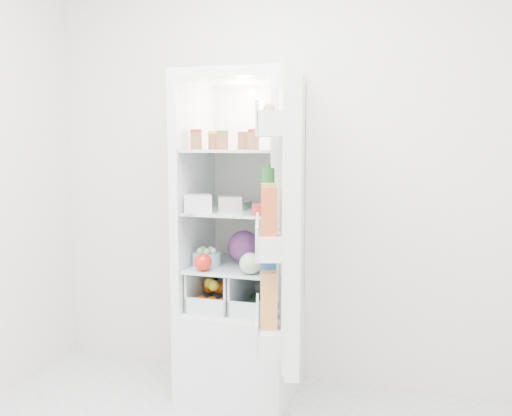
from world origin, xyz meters
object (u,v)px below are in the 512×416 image
(fridge_door, at_px, (283,219))
(mushroom_bowl, at_px, (207,259))
(refrigerator, at_px, (244,276))
(red_cabbage, at_px, (244,247))

(fridge_door, bearing_deg, mushroom_bowl, 32.90)
(refrigerator, height_order, mushroom_bowl, refrigerator)
(fridge_door, bearing_deg, refrigerator, 15.15)
(red_cabbage, xyz_separation_m, fridge_door, (0.38, -0.60, 0.25))
(refrigerator, relative_size, fridge_door, 1.38)
(red_cabbage, bearing_deg, mushroom_bowl, -142.56)
(mushroom_bowl, relative_size, fridge_door, 0.12)
(mushroom_bowl, bearing_deg, fridge_door, -40.52)
(refrigerator, xyz_separation_m, fridge_door, (0.39, -0.63, 0.43))
(refrigerator, distance_m, mushroom_bowl, 0.26)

